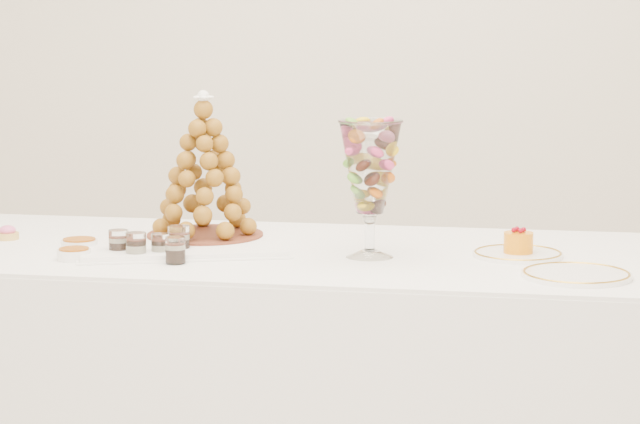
# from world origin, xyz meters

# --- Properties ---
(buffet_table) EXTENTS (2.24, 1.02, 0.83)m
(buffet_table) POSITION_xyz_m (-0.07, 0.30, 0.42)
(buffet_table) COLOR white
(buffet_table) RESTS_ON ground
(lace_tray) EXTENTS (0.62, 0.53, 0.02)m
(lace_tray) POSITION_xyz_m (-0.39, 0.29, 0.84)
(lace_tray) COLOR white
(lace_tray) RESTS_ON buffet_table
(macaron_vase) EXTENTS (0.16, 0.16, 0.35)m
(macaron_vase) POSITION_xyz_m (0.13, 0.22, 1.06)
(macaron_vase) COLOR white
(macaron_vase) RESTS_ON buffet_table
(cake_plate) EXTENTS (0.23, 0.23, 0.01)m
(cake_plate) POSITION_xyz_m (0.51, 0.27, 0.84)
(cake_plate) COLOR white
(cake_plate) RESTS_ON buffet_table
(spare_plate) EXTENTS (0.26, 0.26, 0.01)m
(spare_plate) POSITION_xyz_m (0.63, 0.02, 0.84)
(spare_plate) COLOR white
(spare_plate) RESTS_ON buffet_table
(pink_tart) EXTENTS (0.06, 0.06, 0.04)m
(pink_tart) POSITION_xyz_m (-0.90, 0.37, 0.85)
(pink_tart) COLOR tan
(pink_tart) RESTS_ON buffet_table
(verrine_a) EXTENTS (0.06, 0.06, 0.07)m
(verrine_a) POSITION_xyz_m (-0.52, 0.16, 0.87)
(verrine_a) COLOR white
(verrine_a) RESTS_ON buffet_table
(verrine_b) EXTENTS (0.06, 0.06, 0.06)m
(verrine_b) POSITION_xyz_m (-0.41, 0.15, 0.86)
(verrine_b) COLOR white
(verrine_b) RESTS_ON buffet_table
(verrine_c) EXTENTS (0.06, 0.06, 0.08)m
(verrine_c) POSITION_xyz_m (-0.37, 0.20, 0.87)
(verrine_c) COLOR white
(verrine_c) RESTS_ON buffet_table
(verrine_d) EXTENTS (0.07, 0.07, 0.07)m
(verrine_d) POSITION_xyz_m (-0.47, 0.12, 0.87)
(verrine_d) COLOR white
(verrine_d) RESTS_ON buffet_table
(verrine_e) EXTENTS (0.06, 0.06, 0.07)m
(verrine_e) POSITION_xyz_m (-0.35, 0.08, 0.86)
(verrine_e) COLOR white
(verrine_e) RESTS_ON buffet_table
(ramekin_back) EXTENTS (0.10, 0.10, 0.03)m
(ramekin_back) POSITION_xyz_m (-0.65, 0.22, 0.85)
(ramekin_back) COLOR white
(ramekin_back) RESTS_ON buffet_table
(ramekin_front) EXTENTS (0.09, 0.09, 0.03)m
(ramekin_front) POSITION_xyz_m (-0.62, 0.10, 0.84)
(ramekin_front) COLOR white
(ramekin_front) RESTS_ON buffet_table
(croquembouche) EXTENTS (0.32, 0.32, 0.40)m
(croquembouche) POSITION_xyz_m (-0.34, 0.39, 1.04)
(croquembouche) COLOR brown
(croquembouche) RESTS_ON lace_tray
(mousse_cake) EXTENTS (0.08, 0.08, 0.07)m
(mousse_cake) POSITION_xyz_m (0.51, 0.27, 0.87)
(mousse_cake) COLOR orange
(mousse_cake) RESTS_ON cake_plate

